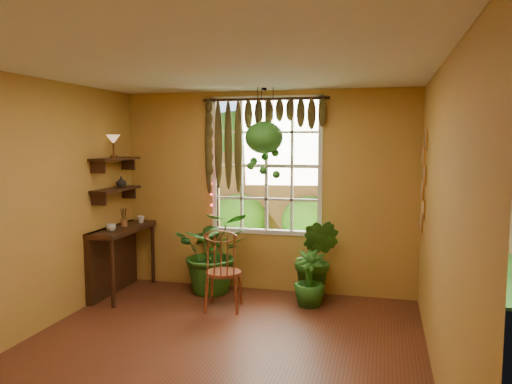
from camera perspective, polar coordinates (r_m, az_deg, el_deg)
floor at (r=4.98m, az=-5.19°, el=-18.37°), size 4.50×4.50×0.00m
ceiling at (r=4.58m, az=-5.52°, el=14.11°), size 4.50×4.50×0.00m
wall_back at (r=6.73m, az=1.14°, el=0.02°), size 4.00×0.00×4.00m
wall_left at (r=5.59m, az=-25.05°, el=-1.78°), size 0.00×4.50×4.50m
wall_right at (r=4.35m, az=20.37°, el=-3.67°), size 0.00×4.50×4.50m
window at (r=6.73m, az=1.21°, el=3.01°), size 1.52×0.10×1.86m
valance_vine at (r=6.63m, az=0.26°, el=7.95°), size 1.70×0.12×1.10m
string_lights at (r=6.86m, az=-5.17°, el=3.46°), size 0.03×0.03×1.54m
wall_plates at (r=6.09m, az=18.55°, el=0.97°), size 0.04×0.32×1.10m
counter_ledge at (r=6.97m, az=-15.74°, el=-6.66°), size 0.40×1.20×0.90m
shelf_lower at (r=6.82m, az=-15.69°, el=0.29°), size 0.25×0.90×0.04m
shelf_upper at (r=6.79m, az=-15.79°, el=3.65°), size 0.25×0.90×0.04m
backyard at (r=11.24m, az=7.77°, el=2.03°), size 14.00×10.00×12.00m
windsor_chair at (r=6.12m, az=-3.77°, el=-10.32°), size 0.49×0.51×1.15m
potted_plant_left at (r=6.76m, az=-4.81°, el=-6.76°), size 1.24×1.16×1.12m
potted_plant_mid at (r=6.55m, az=6.90°, el=-7.57°), size 0.66×0.57×1.04m
potted_plant_right at (r=6.27m, az=6.10°, el=-9.83°), size 0.43×0.43×0.69m
hanging_basket at (r=6.33m, az=0.93°, el=5.76°), size 0.48×0.48×1.15m
cup_a at (r=6.56m, az=-16.26°, el=-3.93°), size 0.14×0.14×0.10m
cup_b at (r=7.12m, az=-13.03°, el=-3.07°), size 0.12×0.12×0.10m
brush_jar at (r=6.86m, az=-14.88°, el=-2.84°), size 0.08×0.08×0.31m
shelf_vase at (r=6.92m, az=-15.15°, el=1.13°), size 0.15×0.15×0.14m
tiffany_lamp at (r=6.72m, az=-16.00°, el=5.64°), size 0.18×0.18×0.30m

